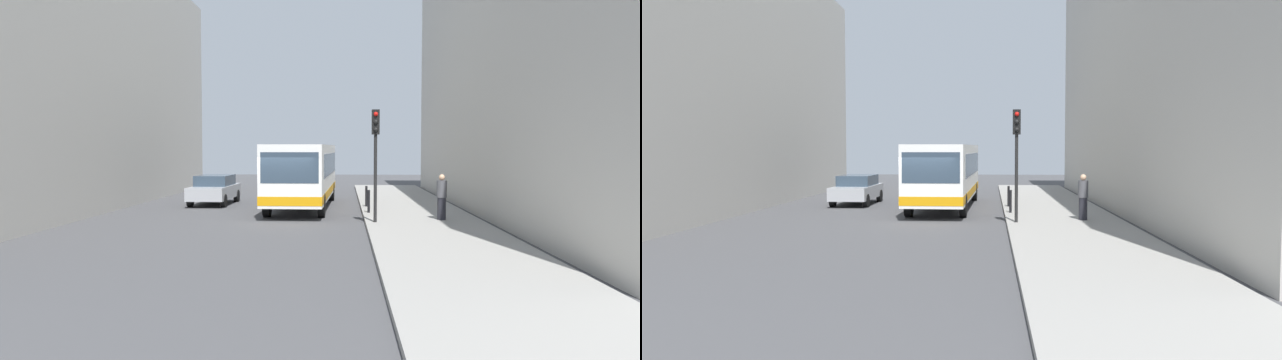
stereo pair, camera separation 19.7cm
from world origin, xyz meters
TOP-DOWN VIEW (x-y plane):
  - ground_plane at (0.00, 0.00)m, footprint 80.00×80.00m
  - sidewalk at (5.40, 0.00)m, footprint 4.40×40.00m
  - building_left at (-11.50, 4.00)m, footprint 7.00×32.00m
  - building_right at (11.50, 4.00)m, footprint 7.00×32.00m
  - bus at (0.49, 5.06)m, footprint 2.87×11.10m
  - car_beside_bus at (-4.14, 6.51)m, footprint 1.96×4.45m
  - traffic_light at (3.55, -1.62)m, footprint 0.28×0.33m
  - bollard_near at (3.45, 1.59)m, footprint 0.11×0.11m
  - bollard_mid at (3.45, 4.20)m, footprint 0.11×0.11m
  - pedestrian_near_signal at (6.10, -0.75)m, footprint 0.38×0.38m

SIDE VIEW (x-z plane):
  - ground_plane at x=0.00m, z-range 0.00..0.00m
  - sidewalk at x=5.40m, z-range 0.00..0.15m
  - bollard_near at x=3.45m, z-range 0.15..1.10m
  - bollard_mid at x=3.45m, z-range 0.15..1.10m
  - car_beside_bus at x=-4.14m, z-range 0.04..1.52m
  - pedestrian_near_signal at x=6.10m, z-range 0.15..1.87m
  - bus at x=0.49m, z-range 0.23..3.23m
  - traffic_light at x=3.55m, z-range 0.96..5.06m
  - building_left at x=-11.50m, z-range 0.00..12.90m
  - building_right at x=11.50m, z-range 0.00..13.92m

